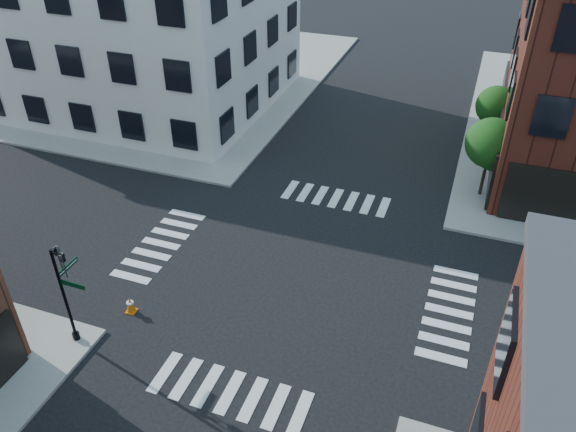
{
  "coord_description": "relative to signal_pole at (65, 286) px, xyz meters",
  "views": [
    {
      "loc": [
        6.5,
        -18.72,
        16.8
      ],
      "look_at": [
        -0.65,
        1.0,
        2.5
      ],
      "focal_mm": 35.0,
      "sensor_mm": 36.0,
      "label": 1
    }
  ],
  "objects": [
    {
      "name": "sidewalk_nw",
      "position": [
        -14.28,
        27.68,
        -2.78
      ],
      "size": [
        30.0,
        30.0,
        0.15
      ],
      "primitive_type": "cube",
      "color": "gray",
      "rests_on": "ground"
    },
    {
      "name": "tree_far",
      "position": [
        14.28,
        22.65,
        0.02
      ],
      "size": [
        2.43,
        2.43,
        4.07
      ],
      "color": "black",
      "rests_on": "ground"
    },
    {
      "name": "signal_pole",
      "position": [
        0.0,
        0.0,
        0.0
      ],
      "size": [
        1.29,
        1.24,
        4.6
      ],
      "color": "black",
      "rests_on": "ground"
    },
    {
      "name": "traffic_cone",
      "position": [
        1.02,
        2.07,
        -2.49
      ],
      "size": [
        0.43,
        0.43,
        0.77
      ],
      "rotation": [
        0.0,
        0.0,
        0.03
      ],
      "color": "orange",
      "rests_on": "ground"
    },
    {
      "name": "tree_near",
      "position": [
        14.28,
        16.65,
        0.3
      ],
      "size": [
        2.69,
        2.69,
        4.49
      ],
      "color": "black",
      "rests_on": "ground"
    },
    {
      "name": "building_nw",
      "position": [
        -12.28,
        22.68,
        2.64
      ],
      "size": [
        22.0,
        16.0,
        11.0
      ],
      "primitive_type": "cube",
      "color": "silver",
      "rests_on": "ground"
    },
    {
      "name": "ground",
      "position": [
        6.72,
        6.68,
        -2.86
      ],
      "size": [
        120.0,
        120.0,
        0.0
      ],
      "primitive_type": "plane",
      "color": "black",
      "rests_on": "ground"
    }
  ]
}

